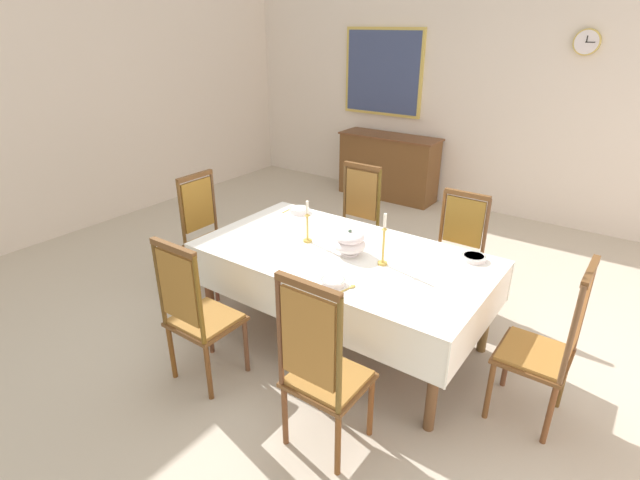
% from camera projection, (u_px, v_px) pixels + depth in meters
% --- Properties ---
extents(ground, '(7.77, 6.75, 0.04)m').
position_uv_depth(ground, '(356.00, 326.00, 4.16)').
color(ground, '#C0B29E').
extents(back_wall, '(7.77, 0.08, 3.40)m').
position_uv_depth(back_wall, '(507.00, 80.00, 5.98)').
color(back_wall, silver).
rests_on(back_wall, ground).
extents(left_wall, '(0.08, 6.75, 3.40)m').
position_uv_depth(left_wall, '(68.00, 85.00, 5.54)').
color(left_wall, beige).
rests_on(left_wall, ground).
extents(dining_table, '(2.18, 1.19, 0.77)m').
position_uv_depth(dining_table, '(343.00, 261.00, 3.70)').
color(dining_table, brown).
rests_on(dining_table, ground).
extents(tablecloth, '(2.20, 1.21, 0.33)m').
position_uv_depth(tablecloth, '(343.00, 261.00, 3.70)').
color(tablecloth, white).
rests_on(tablecloth, dining_table).
extents(chair_south_a, '(0.44, 0.42, 1.11)m').
position_uv_depth(chair_south_a, '(197.00, 312.00, 3.29)').
color(chair_south_a, brown).
rests_on(chair_south_a, ground).
extents(chair_north_a, '(0.44, 0.42, 1.12)m').
position_uv_depth(chair_north_a, '(354.00, 222.00, 4.77)').
color(chair_north_a, brown).
rests_on(chair_north_a, ground).
extents(chair_south_b, '(0.44, 0.42, 1.19)m').
position_uv_depth(chair_south_b, '(321.00, 368.00, 2.72)').
color(chair_south_b, brown).
rests_on(chair_south_b, ground).
extents(chair_north_b, '(0.44, 0.42, 1.04)m').
position_uv_depth(chair_north_b, '(455.00, 251.00, 4.22)').
color(chair_north_b, brown).
rests_on(chair_north_b, ground).
extents(chair_head_west, '(0.42, 0.44, 1.10)m').
position_uv_depth(chair_head_west, '(209.00, 232.00, 4.55)').
color(chair_head_west, brown).
rests_on(chair_head_west, ground).
extents(chair_head_east, '(0.42, 0.44, 1.13)m').
position_uv_depth(chair_head_east, '(548.00, 345.00, 2.95)').
color(chair_head_east, brown).
rests_on(chair_head_east, ground).
extents(soup_tureen, '(0.24, 0.24, 0.20)m').
position_uv_depth(soup_tureen, '(350.00, 242.00, 3.60)').
color(soup_tureen, silver).
rests_on(soup_tureen, tablecloth).
extents(candlestick_west, '(0.07, 0.07, 0.34)m').
position_uv_depth(candlestick_west, '(307.00, 226.00, 3.79)').
color(candlestick_west, gold).
rests_on(candlestick_west, tablecloth).
extents(candlestick_east, '(0.07, 0.07, 0.39)m').
position_uv_depth(candlestick_east, '(384.00, 244.00, 3.42)').
color(candlestick_east, gold).
rests_on(candlestick_east, tablecloth).
extents(bowl_near_left, '(0.16, 0.16, 0.04)m').
position_uv_depth(bowl_near_left, '(333.00, 281.00, 3.21)').
color(bowl_near_left, silver).
rests_on(bowl_near_left, tablecloth).
extents(bowl_near_right, '(0.18, 0.18, 0.04)m').
position_uv_depth(bowl_near_right, '(299.00, 210.00, 4.42)').
color(bowl_near_right, silver).
rests_on(bowl_near_right, tablecloth).
extents(bowl_far_left, '(0.18, 0.18, 0.04)m').
position_uv_depth(bowl_far_left, '(474.00, 257.00, 3.54)').
color(bowl_far_left, silver).
rests_on(bowl_far_left, tablecloth).
extents(spoon_primary, '(0.06, 0.18, 0.01)m').
position_uv_depth(spoon_primary, '(350.00, 287.00, 3.17)').
color(spoon_primary, gold).
rests_on(spoon_primary, tablecloth).
extents(spoon_secondary, '(0.03, 0.18, 0.01)m').
position_uv_depth(spoon_secondary, '(291.00, 208.00, 4.51)').
color(spoon_secondary, gold).
rests_on(spoon_secondary, tablecloth).
extents(sideboard, '(1.44, 0.48, 0.90)m').
position_uv_depth(sideboard, '(388.00, 167.00, 7.00)').
color(sideboard, brown).
rests_on(sideboard, ground).
extents(mounted_clock, '(0.28, 0.06, 0.28)m').
position_uv_depth(mounted_clock, '(587.00, 42.00, 5.30)').
color(mounted_clock, '#D1B251').
extents(framed_painting, '(1.21, 0.05, 1.17)m').
position_uv_depth(framed_painting, '(383.00, 72.00, 6.83)').
color(framed_painting, '#D1B251').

